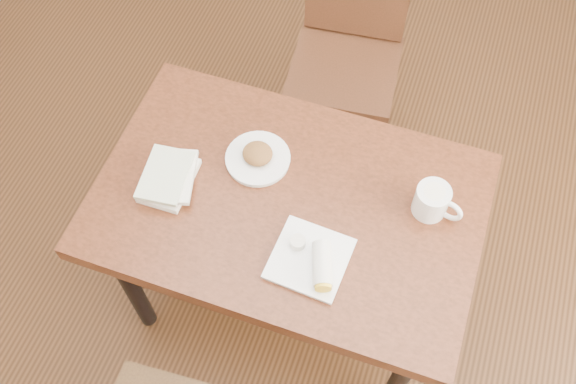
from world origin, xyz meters
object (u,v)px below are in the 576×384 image
(plate_scone, at_px, (258,157))
(plate_burrito, at_px, (313,261))
(book_stack, at_px, (169,177))
(chair_far, at_px, (349,42))
(table, at_px, (288,215))
(coffee_mug, at_px, (433,201))

(plate_scone, distance_m, plate_burrito, 0.39)
(book_stack, bearing_deg, chair_far, 71.41)
(table, height_order, plate_burrito, plate_burrito)
(plate_burrito, bearing_deg, plate_scone, 134.39)
(table, relative_size, chair_far, 1.22)
(coffee_mug, xyz_separation_m, book_stack, (-0.77, -0.17, -0.03))
(coffee_mug, bearing_deg, table, -165.14)
(table, xyz_separation_m, coffee_mug, (0.41, 0.11, 0.14))
(plate_burrito, xyz_separation_m, book_stack, (-0.50, 0.12, 0.00))
(book_stack, bearing_deg, table, 8.95)
(coffee_mug, relative_size, plate_burrito, 0.67)
(plate_burrito, relative_size, book_stack, 1.00)
(table, bearing_deg, chair_far, 93.18)
(book_stack, bearing_deg, plate_scone, 35.74)
(chair_far, bearing_deg, plate_scone, -96.50)
(coffee_mug, bearing_deg, chair_far, 120.92)
(chair_far, xyz_separation_m, coffee_mug, (0.46, -0.76, 0.26))
(chair_far, height_order, coffee_mug, chair_far)
(coffee_mug, bearing_deg, book_stack, -167.88)
(table, relative_size, plate_burrito, 5.21)
(table, height_order, coffee_mug, coffee_mug)
(plate_scone, distance_m, book_stack, 0.28)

